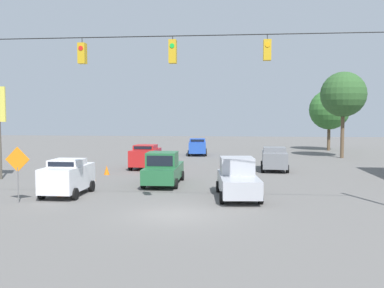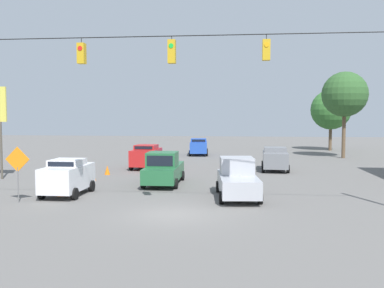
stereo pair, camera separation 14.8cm
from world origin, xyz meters
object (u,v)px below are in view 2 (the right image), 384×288
object	(u,v)px
pickup_truck_silver_crossing_near	(237,179)
work_zone_sign	(18,164)
traffic_cone_fourth	(107,170)
tree_horizon_left	(345,95)
sedan_red_withflow_far	(146,156)
overhead_signal_span	(172,94)
sedan_white_parked_shoulder	(68,176)
sedan_grey_oncoming_far	(275,158)
pickup_truck_green_withflow_mid	(164,169)
traffic_cone_nearest	(61,190)
traffic_cone_third	(93,176)
traffic_cone_second	(81,182)
sedan_blue_withflow_deep	(199,146)
tree_horizon_right	(331,110)

from	to	relation	value
pickup_truck_silver_crossing_near	work_zone_sign	bearing A→B (deg)	13.28
traffic_cone_fourth	tree_horizon_left	xyz separation A→B (m)	(-20.48, -14.51, 6.17)
sedan_red_withflow_far	pickup_truck_silver_crossing_near	world-z (taller)	pickup_truck_silver_crossing_near
overhead_signal_span	tree_horizon_left	distance (m)	30.20
sedan_white_parked_shoulder	sedan_grey_oncoming_far	bearing A→B (deg)	-136.30
pickup_truck_green_withflow_mid	traffic_cone_nearest	xyz separation A→B (m)	(4.91, 4.46, -0.64)
sedan_white_parked_shoulder	traffic_cone_third	size ratio (longest dim) A/B	5.71
traffic_cone_second	sedan_white_parked_shoulder	bearing A→B (deg)	94.00
sedan_white_parked_shoulder	sedan_grey_oncoming_far	size ratio (longest dim) A/B	0.95
traffic_cone_nearest	work_zone_sign	world-z (taller)	work_zone_sign
sedan_white_parked_shoulder	traffic_cone_third	xyz separation A→B (m)	(0.39, -5.27, -0.70)
overhead_signal_span	tree_horizon_left	xyz separation A→B (m)	(-13.72, -26.88, 1.18)
sedan_blue_withflow_deep	traffic_cone_fourth	distance (m)	17.02
traffic_cone_fourth	sedan_white_parked_shoulder	bearing A→B (deg)	92.03
sedan_white_parked_shoulder	pickup_truck_green_withflow_mid	xyz separation A→B (m)	(-4.66, -4.11, -0.06)
overhead_signal_span	work_zone_sign	world-z (taller)	overhead_signal_span
traffic_cone_nearest	traffic_cone_fourth	bearing A→B (deg)	-89.75
overhead_signal_span	work_zone_sign	size ratio (longest dim) A/B	8.19
traffic_cone_second	traffic_cone_fourth	size ratio (longest dim) A/B	1.00
pickup_truck_green_withflow_mid	tree_horizon_right	size ratio (longest dim) A/B	0.70
sedan_white_parked_shoulder	work_zone_sign	distance (m)	2.93
sedan_grey_oncoming_far	traffic_cone_third	size ratio (longest dim) A/B	6.03
traffic_cone_second	sedan_blue_withflow_deep	bearing A→B (deg)	-103.53
pickup_truck_green_withflow_mid	sedan_red_withflow_far	bearing A→B (deg)	-70.39
pickup_truck_green_withflow_mid	traffic_cone_second	bearing A→B (deg)	18.99
sedan_red_withflow_far	tree_horizon_left	distance (m)	21.89
sedan_red_withflow_far	traffic_cone_third	world-z (taller)	sedan_red_withflow_far
pickup_truck_green_withflow_mid	traffic_cone_fourth	xyz separation A→B (m)	(4.95, -4.03, -0.64)
tree_horizon_right	sedan_grey_oncoming_far	bearing A→B (deg)	67.26
sedan_blue_withflow_deep	pickup_truck_green_withflow_mid	bearing A→B (deg)	88.81
sedan_red_withflow_far	pickup_truck_green_withflow_mid	world-z (taller)	pickup_truck_green_withflow_mid
pickup_truck_silver_crossing_near	traffic_cone_second	size ratio (longest dim) A/B	7.71
overhead_signal_span	pickup_truck_silver_crossing_near	distance (m)	6.98
pickup_truck_green_withflow_mid	tree_horizon_left	distance (m)	24.81
sedan_red_withflow_far	traffic_cone_nearest	size ratio (longest dim) A/B	6.01
sedan_grey_oncoming_far	traffic_cone_second	bearing A→B (deg)	36.73
sedan_red_withflow_far	traffic_cone_nearest	xyz separation A→B (m)	(2.07, 12.44, -0.68)
traffic_cone_nearest	sedan_grey_oncoming_far	bearing A→B (deg)	-136.04
sedan_blue_withflow_deep	sedan_grey_oncoming_far	world-z (taller)	sedan_grey_oncoming_far
sedan_blue_withflow_deep	traffic_cone_third	bearing A→B (deg)	73.96
work_zone_sign	tree_horizon_right	size ratio (longest dim) A/B	0.38
traffic_cone_nearest	traffic_cone_third	bearing A→B (deg)	-88.63
sedan_red_withflow_far	tree_horizon_left	xyz separation A→B (m)	(-18.37, -10.57, 5.49)
sedan_blue_withflow_deep	traffic_cone_nearest	bearing A→B (deg)	77.78
pickup_truck_green_withflow_mid	work_zone_sign	bearing A→B (deg)	44.75
pickup_truck_green_withflow_mid	tree_horizon_left	xyz separation A→B (m)	(-15.53, -18.54, 5.54)
sedan_grey_oncoming_far	sedan_red_withflow_far	bearing A→B (deg)	-1.72
overhead_signal_span	tree_horizon_left	world-z (taller)	tree_horizon_left
sedan_blue_withflow_deep	pickup_truck_silver_crossing_near	bearing A→B (deg)	100.11
pickup_truck_green_withflow_mid	traffic_cone_second	world-z (taller)	pickup_truck_green_withflow_mid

